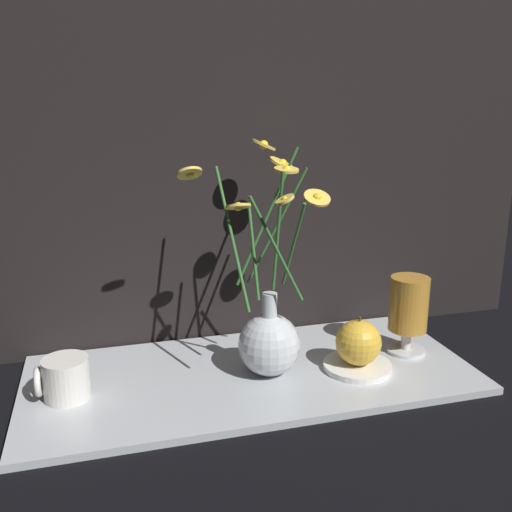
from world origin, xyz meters
name	(u,v)px	position (x,y,z in m)	size (l,w,h in m)	color
ground_plane	(251,378)	(0.00, 0.00, 0.00)	(6.00, 6.00, 0.00)	black
shelf	(251,374)	(0.00, 0.00, 0.01)	(0.74, 0.33, 0.01)	#B2B7BC
backdrop_wall	(224,42)	(0.00, 0.18, 0.55)	(1.24, 0.02, 1.10)	black
vase_with_flowers	(269,332)	(0.03, -0.01, 0.08)	(0.25, 0.22, 0.38)	silver
yellow_mug	(65,378)	(-0.30, -0.01, 0.04)	(0.08, 0.07, 0.06)	silver
tea_glass	(408,307)	(0.29, 0.00, 0.10)	(0.07, 0.07, 0.14)	silver
saucer_plate	(357,366)	(0.18, -0.04, 0.02)	(0.12, 0.12, 0.01)	white
orange_fruit	(358,342)	(0.18, -0.04, 0.06)	(0.08, 0.08, 0.09)	gold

